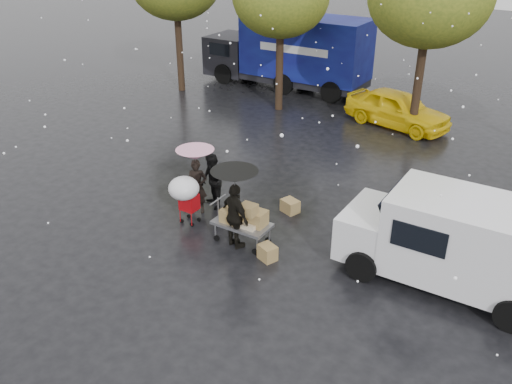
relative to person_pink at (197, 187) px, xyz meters
The scene contains 13 objects.
ground 1.32m from the person_pink, 39.34° to the right, with size 90.00×90.00×0.00m, color black.
person_pink is the anchor object (origin of this frame).
person_middle 0.51m from the person_pink, 66.63° to the left, with size 0.80×0.63×1.66m, color black.
person_black 2.19m from the person_pink, 25.92° to the right, with size 1.05×0.44×1.78m, color black.
umbrella_pink 0.99m from the person_pink, behind, with size 1.08×1.08×1.95m.
umbrella_black 2.50m from the person_pink, 25.92° to the right, with size 1.19×1.19×2.16m.
vendor_cart 2.20m from the person_pink, 18.65° to the right, with size 1.52×0.80×1.27m.
shopping_cart 0.84m from the person_pink, 75.69° to the right, with size 0.84×0.84×1.46m.
white_van 7.12m from the person_pink, ahead, with size 4.91×2.18×2.20m.
blue_truck 13.18m from the person_pink, 107.42° to the left, with size 8.30×2.60×3.50m.
box_ground_near 3.21m from the person_pink, 19.15° to the right, with size 0.44×0.35×0.40m, color olive.
box_ground_far 2.74m from the person_pink, 31.52° to the left, with size 0.49×0.38×0.38m, color olive.
yellow_taxi 10.27m from the person_pink, 76.16° to the left, with size 1.74×4.33×1.48m, color yellow.
Camera 1 is at (7.95, -10.11, 7.72)m, focal length 38.00 mm.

